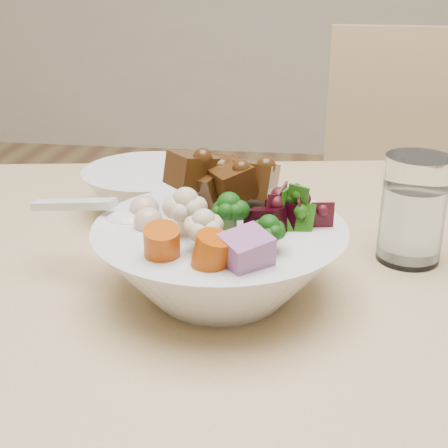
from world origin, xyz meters
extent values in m
cube|color=tan|center=(0.20, 0.56, 0.46)|extent=(0.44, 0.44, 0.04)
cube|color=tan|center=(0.21, 0.76, 0.69)|extent=(0.42, 0.05, 0.47)
cylinder|color=tan|center=(0.01, 0.39, 0.22)|extent=(0.03, 0.03, 0.43)
cylinder|color=tan|center=(0.03, 0.75, 0.22)|extent=(0.03, 0.03, 0.43)
sphere|color=black|center=(-0.11, -0.10, 0.83)|extent=(0.04, 0.04, 0.04)
sphere|color=beige|center=(-0.15, -0.10, 0.83)|extent=(0.04, 0.04, 0.04)
cube|color=black|center=(-0.06, -0.06, 0.82)|extent=(0.04, 0.04, 0.03)
cube|color=#8F568B|center=(-0.09, -0.15, 0.82)|extent=(0.05, 0.05, 0.04)
cylinder|color=#B34804|center=(-0.16, -0.15, 0.82)|extent=(0.04, 0.04, 0.03)
sphere|color=#D2A193|center=(-0.18, -0.09, 0.82)|extent=(0.03, 0.03, 0.03)
ellipsoid|color=silver|center=(-0.21, -0.07, 0.81)|extent=(0.06, 0.05, 0.02)
cube|color=silver|center=(-0.27, -0.05, 0.82)|extent=(0.10, 0.04, 0.02)
cylinder|color=white|center=(0.07, 0.02, 0.80)|extent=(0.07, 0.07, 0.11)
cylinder|color=white|center=(0.07, 0.02, 0.79)|extent=(0.06, 0.06, 0.08)
camera|label=1|loc=(-0.04, -0.60, 1.04)|focal=50.00mm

